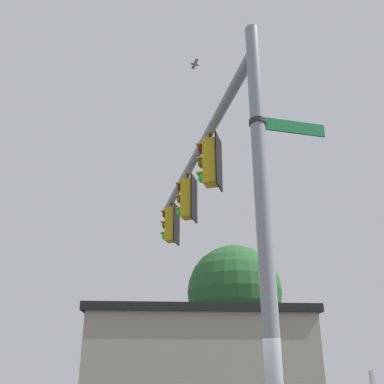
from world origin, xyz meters
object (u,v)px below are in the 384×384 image
at_px(traffic_light_mid_inner, 187,199).
at_px(traffic_light_nearest_pole, 210,162).
at_px(traffic_light_mid_outer, 171,225).
at_px(street_name_sign, 278,125).
at_px(bird_flying, 195,64).

bearing_deg(traffic_light_mid_inner, traffic_light_nearest_pole, -149.75).
distance_m(traffic_light_nearest_pole, traffic_light_mid_outer, 4.45).
height_order(traffic_light_mid_inner, traffic_light_mid_outer, same).
xyz_separation_m(traffic_light_mid_inner, traffic_light_mid_outer, (1.92, 1.12, 0.00)).
distance_m(traffic_light_mid_inner, street_name_sign, 4.95).
xyz_separation_m(traffic_light_mid_inner, street_name_sign, (-4.04, -2.79, -0.57)).
height_order(traffic_light_mid_outer, bird_flying, bird_flying).
xyz_separation_m(traffic_light_nearest_pole, traffic_light_mid_outer, (3.85, 2.24, 0.00)).
height_order(traffic_light_mid_outer, street_name_sign, traffic_light_mid_outer).
distance_m(traffic_light_nearest_pole, street_name_sign, 2.76).
distance_m(traffic_light_mid_outer, bird_flying, 5.11).
relative_size(traffic_light_nearest_pole, traffic_light_mid_inner, 1.00).
relative_size(traffic_light_mid_inner, street_name_sign, 1.14).
height_order(traffic_light_mid_inner, bird_flying, bird_flying).
bearing_deg(street_name_sign, traffic_light_mid_inner, 34.61).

